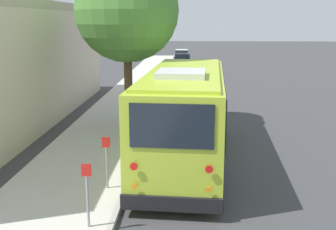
% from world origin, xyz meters
% --- Properties ---
extents(ground_plane, '(160.00, 160.00, 0.00)m').
position_xyz_m(ground_plane, '(0.00, 0.00, 0.00)').
color(ground_plane, '#3D3D3F').
extents(sidewalk_slab, '(80.00, 3.30, 0.15)m').
position_xyz_m(sidewalk_slab, '(0.00, 3.71, 0.07)').
color(sidewalk_slab, beige).
rests_on(sidewalk_slab, ground).
extents(curb_strip, '(80.00, 0.14, 0.15)m').
position_xyz_m(curb_strip, '(0.00, 1.99, 0.07)').
color(curb_strip, '#AAA69D').
rests_on(curb_strip, ground).
extents(shuttle_bus, '(8.71, 2.94, 3.22)m').
position_xyz_m(shuttle_bus, '(-0.52, 0.40, 1.71)').
color(shuttle_bus, '#ADC633').
rests_on(shuttle_bus, ground).
extents(parked_sedan_navy, '(4.42, 1.86, 1.33)m').
position_xyz_m(parked_sedan_navy, '(9.13, 0.68, 0.62)').
color(parked_sedan_navy, '#19234C').
rests_on(parked_sedan_navy, ground).
extents(parked_sedan_maroon, '(4.39, 1.80, 1.27)m').
position_xyz_m(parked_sedan_maroon, '(15.37, 0.76, 0.58)').
color(parked_sedan_maroon, maroon).
rests_on(parked_sedan_maroon, ground).
extents(parked_sedan_silver, '(4.38, 1.89, 1.29)m').
position_xyz_m(parked_sedan_silver, '(21.49, 0.77, 0.60)').
color(parked_sedan_silver, '#A8AAAF').
rests_on(parked_sedan_silver, ground).
extents(parked_sedan_black, '(4.34, 1.89, 1.32)m').
position_xyz_m(parked_sedan_black, '(28.40, 0.95, 0.62)').
color(parked_sedan_black, black).
rests_on(parked_sedan_black, ground).
extents(parked_sedan_white, '(4.20, 1.70, 1.29)m').
position_xyz_m(parked_sedan_white, '(34.54, 1.07, 0.60)').
color(parked_sedan_white, silver).
rests_on(parked_sedan_white, ground).
extents(street_tree, '(4.26, 4.26, 7.61)m').
position_xyz_m(street_tree, '(3.84, 2.83, 5.28)').
color(street_tree, brown).
rests_on(street_tree, sidewalk_slab).
extents(sign_post_near, '(0.06, 0.22, 1.46)m').
position_xyz_m(sign_post_near, '(-5.39, 2.46, 0.90)').
color(sign_post_near, gray).
rests_on(sign_post_near, sidewalk_slab).
extents(sign_post_far, '(0.06, 0.22, 1.43)m').
position_xyz_m(sign_post_far, '(-3.20, 2.46, 0.89)').
color(sign_post_far, gray).
rests_on(sign_post_far, sidewalk_slab).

